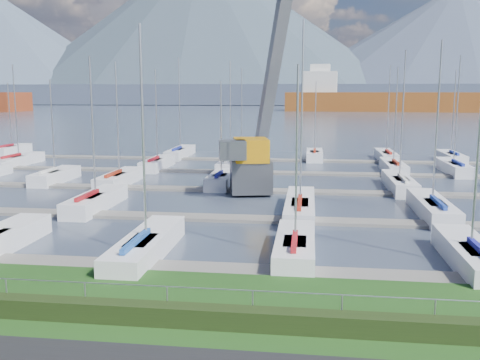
# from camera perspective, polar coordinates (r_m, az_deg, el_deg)

# --- Properties ---
(water) EXTENTS (800.00, 540.00, 0.20)m
(water) POSITION_cam_1_polar(r_m,az_deg,el_deg) (277.37, 6.70, 7.67)
(water) COLOR #3B4557
(hedge) EXTENTS (80.00, 0.70, 0.70)m
(hedge) POSITION_cam_1_polar(r_m,az_deg,el_deg) (18.82, -5.04, -14.24)
(hedge) COLOR #203011
(hedge) RESTS_ON grass
(fence) EXTENTS (80.00, 0.04, 0.04)m
(fence) POSITION_cam_1_polar(r_m,az_deg,el_deg) (18.86, -4.81, -11.40)
(fence) COLOR #979BA0
(fence) RESTS_ON grass
(foothill) EXTENTS (900.00, 80.00, 12.00)m
(foothill) POSITION_cam_1_polar(r_m,az_deg,el_deg) (347.24, 6.89, 9.06)
(foothill) COLOR #434E63
(foothill) RESTS_ON water
(mountains) EXTENTS (1190.00, 360.00, 115.00)m
(mountains) POSITION_cam_1_polar(r_m,az_deg,el_deg) (423.63, 8.14, 14.60)
(mountains) COLOR #40495E
(mountains) RESTS_ON water
(docks) EXTENTS (90.00, 41.60, 0.25)m
(docks) POSITION_cam_1_polar(r_m,az_deg,el_deg) (44.14, 2.35, -1.17)
(docks) COLOR gray
(docks) RESTS_ON water
(crane) EXTENTS (6.76, 13.17, 22.35)m
(crane) POSITION_cam_1_polar(r_m,az_deg,el_deg) (43.60, 1.96, 6.05)
(crane) COLOR #53555A
(crane) RESTS_ON water
(cargo_ship_mid) EXTENTS (92.88, 23.86, 21.50)m
(cargo_ship_mid) POSITION_cam_1_polar(r_m,az_deg,el_deg) (230.91, 15.46, 8.04)
(cargo_ship_mid) COLOR brown
(cargo_ship_mid) RESTS_ON water
(sailboat_fleet) EXTENTS (75.38, 49.70, 13.79)m
(sailboat_fleet) POSITION_cam_1_polar(r_m,az_deg,el_deg) (45.87, 2.62, 6.13)
(sailboat_fleet) COLOR silver
(sailboat_fleet) RESTS_ON water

